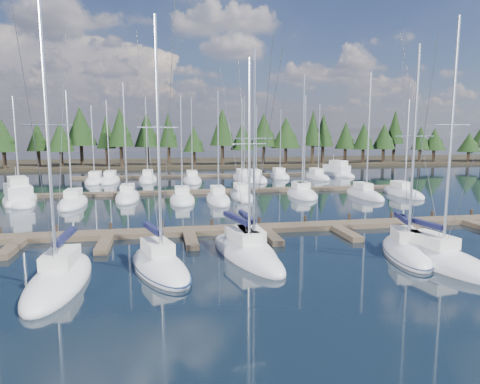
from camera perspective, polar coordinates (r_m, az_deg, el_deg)
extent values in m
plane|color=black|center=(46.48, -0.45, -1.81)|extent=(260.00, 260.00, 0.00)
cube|color=black|center=(105.66, -6.14, 3.91)|extent=(220.00, 30.00, 0.60)
cube|color=brown|center=(34.91, 2.98, -4.83)|extent=(44.00, 2.00, 0.40)
cube|color=brown|center=(32.67, -28.23, -6.72)|extent=(0.90, 4.00, 0.40)
cube|color=brown|center=(31.35, -17.66, -6.72)|extent=(0.90, 4.00, 0.40)
cube|color=brown|center=(31.15, -6.58, -6.48)|extent=(0.90, 4.00, 0.40)
cube|color=brown|center=(32.08, 4.23, -6.01)|extent=(0.90, 4.00, 0.40)
cube|color=brown|center=(34.07, 14.09, -5.40)|extent=(0.90, 4.00, 0.40)
cube|color=brown|center=(36.94, 22.62, -4.74)|extent=(0.90, 4.00, 0.40)
cylinder|color=black|center=(36.93, -29.34, -4.77)|extent=(0.26, 0.26, 0.90)
cylinder|color=black|center=(35.83, -23.27, -4.75)|extent=(0.26, 0.26, 0.90)
cylinder|color=black|center=(35.15, -16.88, -4.67)|extent=(0.26, 0.26, 0.90)
cylinder|color=black|center=(34.91, -10.32, -4.53)|extent=(0.26, 0.26, 0.90)
cylinder|color=black|center=(35.14, -3.77, -4.34)|extent=(0.26, 0.26, 0.90)
cylinder|color=black|center=(35.81, 2.62, -4.09)|extent=(0.26, 0.26, 0.90)
cylinder|color=black|center=(36.90, 8.69, -3.81)|extent=(0.26, 0.26, 0.90)
cylinder|color=black|center=(38.39, 14.35, -3.51)|extent=(0.26, 0.26, 0.90)
cylinder|color=black|center=(40.21, 19.54, -3.20)|extent=(0.26, 0.26, 0.90)
cylinder|color=black|center=(42.34, 24.24, -2.90)|extent=(0.26, 0.26, 0.90)
cylinder|color=black|center=(44.72, 28.47, -2.61)|extent=(0.26, 0.26, 0.90)
cube|color=brown|center=(56.20, -2.23, 0.13)|extent=(50.00, 1.80, 0.40)
cube|color=brown|center=(75.91, -4.40, 2.20)|extent=(46.00, 1.80, 0.40)
ellipsoid|color=silver|center=(24.91, -22.92, -10.98)|extent=(3.16, 9.00, 1.90)
cube|color=silver|center=(24.96, -22.80, -8.04)|extent=(1.63, 2.91, 0.70)
cylinder|color=silver|center=(23.20, -24.25, 6.50)|extent=(0.17, 0.17, 13.32)
cylinder|color=silver|center=(25.77, -22.27, -5.79)|extent=(0.34, 3.90, 0.12)
cube|color=#131536|center=(25.73, -22.29, -5.47)|extent=(0.56, 3.73, 0.30)
cylinder|color=silver|center=(23.20, -24.34, 8.14)|extent=(2.40, 0.21, 0.07)
cylinder|color=#3F3F44|center=(21.39, -25.70, 5.93)|extent=(0.25, 3.83, 13.62)
cylinder|color=#3F3F44|center=(25.46, -22.69, 6.33)|extent=(0.30, 4.72, 13.63)
ellipsoid|color=silver|center=(25.56, -10.64, -9.97)|extent=(4.63, 7.88, 1.90)
cube|color=silver|center=(25.56, -10.96, -7.17)|extent=(2.04, 2.69, 0.70)
cylinder|color=silver|center=(23.96, -10.84, 6.88)|extent=(0.20, 0.20, 13.14)
cylinder|color=silver|center=(26.21, -11.57, -5.11)|extent=(1.09, 3.17, 0.12)
cube|color=#131536|center=(26.18, -11.58, -4.79)|extent=(1.26, 3.10, 0.30)
cylinder|color=silver|center=(23.95, -10.89, 8.45)|extent=(2.21, 0.74, 0.07)
cylinder|color=#3F3F44|center=(22.43, -9.63, 6.45)|extent=(0.99, 3.10, 13.44)
cylinder|color=#3F3F44|center=(25.86, -12.12, 6.60)|extent=(1.21, 3.81, 13.44)
ellipsoid|color=#0B1837|center=(25.54, -10.64, -9.82)|extent=(4.82, 8.19, 0.18)
ellipsoid|color=silver|center=(28.22, 1.60, -8.08)|extent=(2.86, 9.31, 1.90)
cube|color=silver|center=(28.35, 1.38, -5.50)|extent=(1.52, 3.00, 0.70)
cylinder|color=silver|center=(26.67, 1.89, 5.86)|extent=(0.16, 0.16, 11.95)
cylinder|color=silver|center=(29.24, 0.88, -3.57)|extent=(0.23, 4.07, 0.12)
cube|color=#131536|center=(29.21, 0.89, -3.28)|extent=(0.46, 3.89, 0.30)
cylinder|color=silver|center=(26.65, 1.90, 7.15)|extent=(2.35, 0.13, 0.07)
cylinder|color=#3F3F44|center=(24.75, 3.00, 5.33)|extent=(0.14, 4.00, 12.26)
cylinder|color=#3F3F44|center=(29.06, 0.72, 5.76)|extent=(0.16, 4.93, 12.26)
ellipsoid|color=silver|center=(27.71, 0.81, -8.38)|extent=(4.56, 9.84, 1.90)
cube|color=silver|center=(27.82, 0.42, -5.76)|extent=(2.03, 3.28, 0.70)
cylinder|color=silver|center=(26.17, 1.27, 5.18)|extent=(0.19, 0.19, 11.37)
cylinder|color=silver|center=(28.68, -0.50, -3.80)|extent=(1.04, 4.11, 0.12)
cube|color=#131536|center=(28.64, -0.50, -3.51)|extent=(1.23, 3.98, 0.30)
cylinder|color=silver|center=(26.15, 1.27, 6.43)|extent=(2.23, 0.57, 0.07)
cylinder|color=#3F3F44|center=(24.33, 3.27, 4.59)|extent=(0.94, 4.03, 11.68)
cylinder|color=#3F3F44|center=(28.49, -0.85, 5.12)|extent=(1.15, 4.95, 11.68)
ellipsoid|color=silver|center=(30.02, 21.27, -7.65)|extent=(4.46, 7.73, 1.90)
cube|color=silver|center=(30.07, 21.20, -5.26)|extent=(1.98, 2.63, 0.70)
cylinder|color=silver|center=(28.63, 22.18, 5.68)|extent=(0.20, 0.20, 12.20)
cylinder|color=silver|center=(30.74, 20.85, -3.53)|extent=(1.02, 3.12, 0.12)
cube|color=#131536|center=(30.71, 20.86, -3.25)|extent=(1.20, 3.05, 0.30)
cylinder|color=silver|center=(28.61, 22.25, 6.90)|extent=(2.18, 0.70, 0.07)
cylinder|color=#3F3F44|center=(27.13, 23.09, 5.21)|extent=(0.92, 3.06, 12.51)
cylinder|color=#3F3F44|center=(30.50, 21.15, 5.57)|extent=(1.13, 3.76, 12.51)
ellipsoid|color=#0B1837|center=(30.00, 21.28, -7.52)|extent=(4.63, 8.04, 0.18)
ellipsoid|color=silver|center=(29.18, 24.74, -8.30)|extent=(4.36, 9.44, 1.90)
cube|color=silver|center=(29.19, 24.26, -5.83)|extent=(2.06, 3.13, 0.70)
cylinder|color=silver|center=(27.77, 26.33, 6.64)|extent=(0.18, 0.18, 13.43)
cylinder|color=silver|center=(29.80, 22.89, -4.00)|extent=(0.76, 3.97, 0.12)
cube|color=#131536|center=(29.77, 22.91, -3.71)|extent=(0.96, 3.82, 0.30)
cylinder|color=silver|center=(27.77, 26.42, 8.03)|extent=(2.62, 0.49, 0.07)
cylinder|color=#3F3F44|center=(26.45, 29.36, 6.09)|extent=(0.66, 3.89, 13.74)
cylinder|color=#3F3F44|center=(29.50, 22.94, 6.59)|extent=(0.81, 4.79, 13.74)
ellipsoid|color=silver|center=(54.40, -27.11, -1.09)|extent=(2.60, 8.10, 1.90)
cube|color=silver|center=(54.63, -27.07, 0.22)|extent=(1.43, 2.59, 0.70)
cylinder|color=silver|center=(53.47, -27.67, 5.47)|extent=(0.16, 0.16, 10.79)
ellipsoid|color=silver|center=(50.05, -21.37, -1.48)|extent=(2.77, 8.38, 1.90)
cube|color=silver|center=(50.28, -21.35, -0.05)|extent=(1.52, 2.68, 0.70)
cylinder|color=silver|center=(49.03, -21.85, 5.90)|extent=(0.16, 0.16, 11.22)
ellipsoid|color=silver|center=(52.47, -14.76, -0.77)|extent=(2.76, 8.83, 1.90)
cube|color=silver|center=(52.74, -14.77, 0.60)|extent=(1.52, 2.83, 0.70)
cylinder|color=silver|center=(51.44, -15.08, 6.97)|extent=(0.16, 0.16, 12.45)
ellipsoid|color=silver|center=(49.28, -7.70, -1.13)|extent=(2.82, 7.29, 1.90)
cube|color=silver|center=(49.46, -7.75, 0.31)|extent=(1.55, 2.33, 0.70)
cylinder|color=silver|center=(48.30, -7.83, 6.23)|extent=(0.16, 0.16, 10.96)
ellipsoid|color=silver|center=(49.21, -2.94, -1.08)|extent=(2.52, 8.60, 1.90)
cube|color=silver|center=(49.45, -3.02, 0.37)|extent=(1.38, 2.75, 0.70)
cylinder|color=silver|center=(48.16, -2.93, 6.52)|extent=(0.16, 0.16, 11.35)
ellipsoid|color=silver|center=(51.75, 0.16, -0.62)|extent=(2.46, 8.56, 1.90)
cube|color=silver|center=(52.00, 0.07, 0.76)|extent=(1.35, 2.74, 0.70)
cylinder|color=silver|center=(50.75, 0.25, 6.27)|extent=(0.16, 0.16, 10.75)
ellipsoid|color=silver|center=(54.21, 8.36, -0.30)|extent=(2.69, 7.86, 1.90)
cube|color=silver|center=(54.42, 8.25, 1.01)|extent=(1.48, 2.52, 0.70)
cylinder|color=silver|center=(53.28, 8.64, 6.55)|extent=(0.16, 0.16, 11.27)
ellipsoid|color=silver|center=(53.35, 8.14, -0.43)|extent=(2.81, 7.53, 1.90)
cube|color=silver|center=(53.54, 8.04, 0.90)|extent=(1.55, 2.41, 0.70)
cylinder|color=silver|center=(52.41, 8.44, 7.86)|extent=(0.16, 0.16, 13.70)
ellipsoid|color=silver|center=(54.66, 16.25, -0.47)|extent=(2.43, 8.77, 1.90)
cube|color=silver|center=(54.89, 16.10, 0.83)|extent=(1.34, 2.81, 0.70)
cylinder|color=silver|center=(53.70, 16.80, 7.69)|extent=(0.16, 0.16, 13.86)
ellipsoid|color=silver|center=(57.68, 20.86, -0.25)|extent=(2.60, 8.62, 1.90)
cube|color=silver|center=(57.89, 20.70, 0.99)|extent=(1.43, 2.76, 0.70)
cylinder|color=silver|center=(56.79, 21.41, 5.98)|extent=(0.16, 0.16, 10.87)
ellipsoid|color=silver|center=(71.00, -18.76, 1.34)|extent=(2.89, 8.83, 1.90)
cube|color=silver|center=(71.31, -18.75, 2.34)|extent=(1.59, 2.83, 0.70)
cylinder|color=silver|center=(70.14, -19.05, 6.41)|extent=(0.16, 0.16, 10.88)
ellipsoid|color=silver|center=(71.10, -16.94, 1.43)|extent=(2.92, 9.89, 1.90)
cube|color=silver|center=(71.47, -16.94, 2.43)|extent=(1.61, 3.17, 0.70)
cylinder|color=silver|center=(70.18, -17.21, 6.84)|extent=(0.16, 0.16, 11.74)
ellipsoid|color=silver|center=(71.25, -12.17, 1.61)|extent=(2.89, 10.68, 1.90)
cube|color=silver|center=(71.66, -12.19, 2.61)|extent=(1.59, 3.42, 0.70)
cylinder|color=silver|center=(70.29, -12.35, 7.25)|extent=(0.16, 0.16, 12.31)
ellipsoid|color=silver|center=(68.82, -6.39, 1.52)|extent=(2.88, 9.53, 1.90)
cube|color=silver|center=(69.17, -6.43, 2.55)|extent=(1.58, 3.05, 0.70)
cylinder|color=silver|center=(67.90, -6.45, 7.30)|extent=(0.16, 0.16, 12.17)
ellipsoid|color=silver|center=(71.19, 0.44, 1.79)|extent=(2.90, 12.03, 1.90)
cube|color=silver|center=(71.65, 0.35, 2.80)|extent=(1.59, 3.85, 0.70)
cylinder|color=silver|center=(70.16, 0.54, 7.51)|extent=(0.16, 0.16, 12.51)
ellipsoid|color=silver|center=(70.45, 2.07, 1.72)|extent=(2.99, 10.91, 1.90)
cube|color=silver|center=(70.85, 1.98, 2.73)|extent=(1.64, 3.49, 0.70)
cylinder|color=silver|center=(69.49, 2.20, 6.91)|extent=(0.16, 0.16, 11.07)
ellipsoid|color=silver|center=(74.28, 5.28, 2.02)|extent=(2.99, 7.27, 1.90)
cube|color=silver|center=(74.51, 5.22, 2.97)|extent=(1.64, 2.33, 0.70)
cylinder|color=silver|center=(73.53, 5.42, 6.81)|extent=(0.16, 0.16, 10.72)
ellipsoid|color=silver|center=(74.22, 10.24, 1.92)|extent=(2.75, 9.31, 1.90)
cube|color=silver|center=(74.54, 10.13, 2.88)|extent=(1.51, 2.98, 0.70)
cylinder|color=silver|center=(73.38, 10.49, 6.98)|extent=(0.16, 0.16, 11.42)
ellipsoid|color=silver|center=(54.16, -27.41, -1.20)|extent=(6.82, 10.29, 1.96)
cube|color=silver|center=(53.98, -27.50, 0.18)|extent=(4.35, 5.92, 1.31)
cube|color=silver|center=(53.37, -27.52, 1.28)|extent=(2.99, 3.86, 0.98)
cylinder|color=silver|center=(54.77, -27.73, 2.10)|extent=(0.10, 0.10, 1.74)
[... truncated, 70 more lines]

